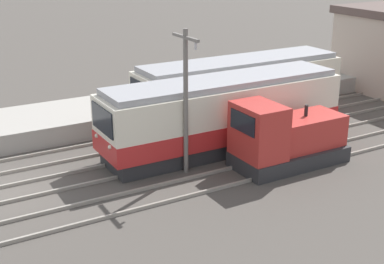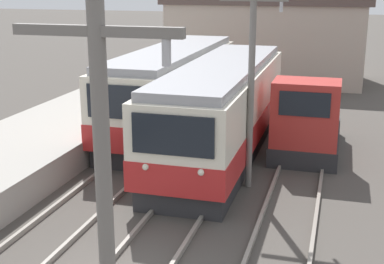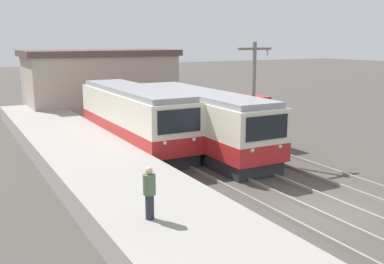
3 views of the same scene
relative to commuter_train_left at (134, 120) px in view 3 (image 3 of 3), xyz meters
name	(u,v)px [view 3 (image 3 of 3)]	position (x,y,z in m)	size (l,w,h in m)	color
ground_plane	(327,210)	(2.60, -12.83, -1.65)	(200.00, 200.00, 0.00)	#47423D
platform_left	(177,231)	(-3.65, -12.83, -1.15)	(4.50, 54.00, 0.99)	gray
track_left	(272,222)	(0.00, -12.83, -1.58)	(1.54, 60.00, 0.14)	gray
track_center	(331,207)	(2.80, -12.83, -1.58)	(1.54, 60.00, 0.14)	gray
commuter_train_left	(134,120)	(0.00, 0.00, 0.00)	(2.84, 11.77, 3.53)	#28282B
commuter_train_center	(200,124)	(2.80, -2.90, -0.04)	(2.84, 12.00, 3.45)	#28282B
shunting_locomotive	(232,123)	(5.80, -1.63, -0.44)	(2.40, 5.16, 3.00)	#28282B
catenary_mast_mid	(253,97)	(4.31, -5.74, 1.73)	(2.00, 0.20, 6.13)	slate
person_on_platform	(149,191)	(-4.46, -12.61, 0.21)	(0.38, 0.38, 1.61)	#282833
station_building	(101,81)	(2.12, 13.17, 1.06)	(12.60, 6.30, 5.37)	#AD9E8E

